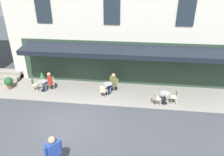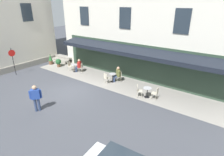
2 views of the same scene
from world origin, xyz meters
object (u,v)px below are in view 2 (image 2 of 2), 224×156
seated_patron_in_red (79,65)px  seated_companion_in_olive (117,74)px  cafe_chair_cream_facing_street (120,75)px  cafe_chair_cream_by_window (70,65)px  cafe_table_near_entrance (113,76)px  cafe_chair_cream_kerbside (81,67)px  cafe_table_streetside (147,91)px  cafe_chair_cream_corner_left (156,92)px  cafe_chair_cream_near_door (106,77)px  walking_pedestrian_in_blue (36,96)px  no_parking_sign (12,57)px  potted_plant_under_sign (79,63)px  potted_plant_entrance_right (58,62)px  potted_plant_by_steps (50,59)px  cafe_chair_cream_corner_right (138,90)px  cafe_table_mid_terrace (75,67)px

seated_patron_in_red → seated_companion_in_olive: (-4.43, -0.28, 0.01)m
cafe_chair_cream_facing_street → cafe_chair_cream_by_window: same height
cafe_table_near_entrance → cafe_chair_cream_kerbside: (3.95, -0.12, 0.06)m
cafe_table_streetside → cafe_chair_cream_corner_left: 0.63m
cafe_table_near_entrance → cafe_chair_cream_near_door: size_ratio=0.82×
seated_patron_in_red → walking_pedestrian_in_blue: (-3.01, 6.55, 0.33)m
cafe_table_near_entrance → walking_pedestrian_in_blue: bearing=80.1°
walking_pedestrian_in_blue → no_parking_sign: no_parking_sign is taller
cafe_chair_cream_corner_left → no_parking_sign: (12.66, 3.40, 1.25)m
cafe_chair_cream_near_door → seated_patron_in_red: (3.94, -0.62, 0.15)m
cafe_chair_cream_corner_left → potted_plant_under_sign: size_ratio=1.00×
seated_companion_in_olive → walking_pedestrian_in_blue: (1.42, 6.83, 0.32)m
cafe_chair_cream_kerbside → cafe_table_streetside: bearing=173.2°
seated_companion_in_olive → potted_plant_entrance_right: size_ratio=1.55×
potted_plant_by_steps → cafe_chair_cream_corner_right: bearing=175.1°
cafe_chair_cream_corner_right → walking_pedestrian_in_blue: (4.26, 5.43, 0.49)m
cafe_table_streetside → cafe_chair_cream_corner_left: bearing=-175.3°
cafe_chair_cream_by_window → potted_plant_under_sign: bearing=-92.6°
potted_plant_by_steps → cafe_chair_cream_corner_left: bearing=177.2°
potted_plant_under_sign → cafe_chair_cream_facing_street: bearing=174.6°
potted_plant_entrance_right → cafe_chair_cream_corner_right: bearing=174.7°
cafe_chair_cream_near_door → potted_plant_under_sign: size_ratio=1.00×
cafe_chair_cream_facing_street → cafe_chair_cream_kerbside: 4.40m
cafe_chair_cream_near_door → cafe_chair_cream_corner_right: size_ratio=1.00×
cafe_chair_cream_by_window → seated_patron_in_red: seated_patron_in_red is taller
cafe_chair_cream_kerbside → seated_patron_in_red: 0.26m
cafe_table_near_entrance → cafe_chair_cream_facing_street: (-0.43, -0.46, 0.06)m
cafe_table_streetside → seated_patron_in_red: (7.82, -0.81, 0.21)m
cafe_table_near_entrance → walking_pedestrian_in_blue: size_ratio=0.42×
cafe_chair_cream_by_window → walking_pedestrian_in_blue: bearing=122.5°
cafe_chair_cream_kerbside → walking_pedestrian_in_blue: (-2.82, 6.65, 0.49)m
cafe_chair_cream_corner_right → cafe_chair_cream_corner_left: bearing=-163.2°
seated_companion_in_olive → potted_plant_entrance_right: (7.33, 0.47, -0.21)m
cafe_chair_cream_facing_street → potted_plant_entrance_right: 7.51m
potted_plant_under_sign → cafe_table_streetside: bearing=168.5°
no_parking_sign → walking_pedestrian_in_blue: bearing=161.7°
potted_plant_entrance_right → potted_plant_by_steps: size_ratio=0.75×
cafe_chair_cream_corner_left → no_parking_sign: size_ratio=0.35×
cafe_chair_cream_facing_street → cafe_chair_cream_by_window: bearing=7.0°
cafe_chair_cream_facing_street → cafe_chair_cream_corner_left: (-3.87, 1.20, 0.00)m
cafe_chair_cream_by_window → walking_pedestrian_in_blue: (-4.01, 6.30, 0.49)m
cafe_table_mid_terrace → cafe_chair_cream_by_window: bearing=5.0°
walking_pedestrian_in_blue → cafe_chair_cream_corner_left: bearing=-133.2°
cafe_chair_cream_facing_street → cafe_chair_cream_near_door: bearing=59.0°
cafe_chair_cream_near_door → cafe_chair_cream_corner_left: (-4.51, 0.14, 0.00)m
seated_patron_in_red → potted_plant_under_sign: 1.37m
cafe_chair_cream_by_window → potted_plant_by_steps: potted_plant_by_steps is taller
seated_companion_in_olive → cafe_chair_cream_facing_street: bearing=-133.0°
seated_patron_in_red → cafe_table_mid_terrace: bearing=27.4°
cafe_chair_cream_corner_left → potted_plant_by_steps: potted_plant_by_steps is taller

